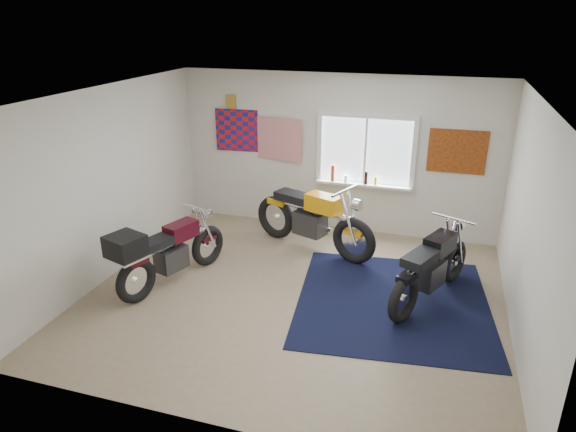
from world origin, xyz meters
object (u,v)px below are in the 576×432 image
(navy_rug, at_px, (393,302))
(maroon_tourer, at_px, (164,252))
(yellow_triumph, at_px, (312,220))
(black_chrome_bike, at_px, (431,269))

(navy_rug, height_order, maroon_tourer, maroon_tourer)
(yellow_triumph, xyz_separation_m, maroon_tourer, (-1.65, -1.78, 0.01))
(navy_rug, relative_size, yellow_triumph, 1.19)
(navy_rug, relative_size, maroon_tourer, 1.34)
(navy_rug, relative_size, black_chrome_bike, 1.37)
(navy_rug, bearing_deg, yellow_triumph, 138.41)
(navy_rug, bearing_deg, black_chrome_bike, 26.19)
(yellow_triumph, bearing_deg, maroon_tourer, -111.71)
(black_chrome_bike, height_order, maroon_tourer, black_chrome_bike)
(yellow_triumph, bearing_deg, black_chrome_bike, -8.34)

